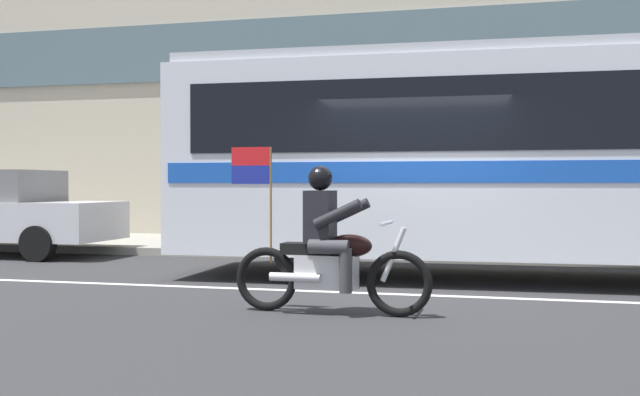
# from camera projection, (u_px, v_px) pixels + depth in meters

# --- Properties ---
(ground_plane) EXTENTS (60.00, 60.00, 0.00)m
(ground_plane) POSITION_uv_depth(u_px,v_px,m) (413.00, 288.00, 9.74)
(ground_plane) COLOR #2B2B2D
(sidewalk_curb) EXTENTS (28.00, 3.80, 0.15)m
(sidewalk_curb) POSITION_uv_depth(u_px,v_px,m) (444.00, 249.00, 14.69)
(sidewalk_curb) COLOR gray
(sidewalk_curb) RESTS_ON ground_plane
(lane_center_stripe) EXTENTS (26.60, 0.14, 0.01)m
(lane_center_stripe) POSITION_uv_depth(u_px,v_px,m) (407.00, 294.00, 9.16)
(lane_center_stripe) COLOR silver
(lane_center_stripe) RESTS_ON ground_plane
(transit_bus) EXTENTS (11.43, 2.82, 3.22)m
(transit_bus) POSITION_uv_depth(u_px,v_px,m) (576.00, 148.00, 10.34)
(transit_bus) COLOR silver
(transit_bus) RESTS_ON ground_plane
(motorcycle_with_rider) EXTENTS (2.20, 0.64, 1.78)m
(motorcycle_with_rider) POSITION_uv_depth(u_px,v_px,m) (329.00, 251.00, 7.81)
(motorcycle_with_rider) COLOR black
(motorcycle_with_rider) RESTS_ON ground_plane
(fire_hydrant) EXTENTS (0.22, 0.30, 0.75)m
(fire_hydrant) POSITION_uv_depth(u_px,v_px,m) (372.00, 228.00, 14.24)
(fire_hydrant) COLOR #4C8C3F
(fire_hydrant) RESTS_ON sidewalk_curb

